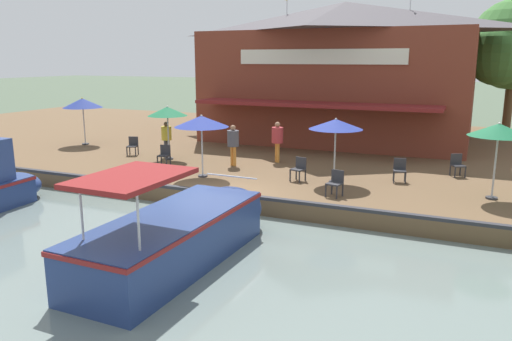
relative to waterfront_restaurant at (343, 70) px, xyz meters
The scene contains 20 objects.
ground_plane 14.56m from the waterfront_restaurant, ahead, with size 220.00×220.00×0.00m, color #4C5B47.
quay_deck 5.00m from the waterfront_restaurant, 11.79° to the right, with size 22.00×56.00×0.60m, color brown.
quay_edge_fender 14.28m from the waterfront_restaurant, ahead, with size 0.20×50.40×0.10m, color #2D2D33.
waterfront_restaurant is the anchor object (origin of this frame).
patio_umbrella_by_entrance 12.13m from the waterfront_restaurant, 11.01° to the right, with size 2.02×2.02×2.35m.
patio_umbrella_mid_patio_right 11.11m from the waterfront_restaurant, 13.13° to the left, with size 1.90×1.90×2.33m.
patio_umbrella_near_quay_edge 13.30m from the waterfront_restaurant, 35.47° to the left, with size 1.82×1.82×2.45m.
patio_umbrella_far_corner 10.99m from the waterfront_restaurant, 29.46° to the right, with size 1.73×1.73×2.37m.
patio_umbrella_mid_patio_left 14.08m from the waterfront_restaurant, 55.68° to the right, with size 2.00×2.00×2.44m.
cafe_chair_far_corner_seat 11.45m from the waterfront_restaurant, ahead, with size 0.54×0.54×0.85m.
cafe_chair_facing_river 10.70m from the waterfront_restaurant, 39.62° to the left, with size 0.60×0.60×0.85m.
cafe_chair_beside_entrance 11.17m from the waterfront_restaurant, 25.69° to the left, with size 0.52×0.52×0.85m.
cafe_chair_back_row_seat 12.34m from the waterfront_restaurant, 38.62° to the right, with size 0.56×0.56×0.85m.
cafe_chair_mid_patio 13.24m from the waterfront_restaurant, 13.61° to the left, with size 0.53×0.53×0.85m.
cafe_chair_under_first_umbrella 12.12m from the waterfront_restaurant, 24.19° to the right, with size 0.52×0.52×0.85m.
person_near_entrance 11.04m from the waterfront_restaurant, 32.50° to the right, with size 0.45×0.45×1.60m.
person_mid_patio 10.16m from the waterfront_restaurant, 12.39° to the right, with size 0.48×0.48×1.71m.
person_at_quay_edge 8.57m from the waterfront_restaurant, ahead, with size 0.49×0.49×1.75m.
motorboat_distant_upstream 18.00m from the waterfront_restaurant, ahead, with size 6.82×2.18×2.51m.
tree_upstream_bank 9.46m from the waterfront_restaurant, 115.92° to the left, with size 5.28×5.03×7.68m.
Camera 1 is at (13.91, 7.58, 4.94)m, focal length 35.00 mm.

